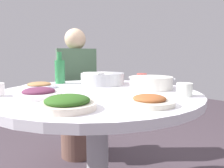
{
  "coord_description": "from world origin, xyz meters",
  "views": [
    {
      "loc": [
        -0.72,
        -0.87,
        0.94
      ],
      "look_at": [
        0.12,
        0.01,
        0.78
      ],
      "focal_mm": 33.25,
      "sensor_mm": 36.0,
      "label": 1
    }
  ],
  "objects_px": {
    "round_dining_table": "(97,114)",
    "stool_for_diner_left": "(77,133)",
    "dish_tofu_braise": "(39,85)",
    "dish_eggplant": "(39,93)",
    "green_bottle": "(60,71)",
    "rice_bowl": "(102,78)",
    "soup_bowl": "(151,83)",
    "dish_stirfry": "(149,101)",
    "diner_left": "(76,78)",
    "dish_greens": "(67,103)",
    "tea_cup_near": "(184,90)",
    "tea_cup_far": "(142,79)"
  },
  "relations": [
    {
      "from": "round_dining_table",
      "to": "stool_for_diner_left",
      "type": "xyz_separation_m",
      "value": [
        0.36,
        0.73,
        -0.41
      ]
    },
    {
      "from": "dish_tofu_braise",
      "to": "dish_eggplant",
      "type": "bearing_deg",
      "value": -115.08
    },
    {
      "from": "dish_eggplant",
      "to": "green_bottle",
      "type": "height_order",
      "value": "green_bottle"
    },
    {
      "from": "rice_bowl",
      "to": "green_bottle",
      "type": "bearing_deg",
      "value": 125.06
    },
    {
      "from": "rice_bowl",
      "to": "round_dining_table",
      "type": "bearing_deg",
      "value": -137.73
    },
    {
      "from": "soup_bowl",
      "to": "dish_tofu_braise",
      "type": "distance_m",
      "value": 0.68
    },
    {
      "from": "rice_bowl",
      "to": "stool_for_diner_left",
      "type": "bearing_deg",
      "value": 74.33
    },
    {
      "from": "green_bottle",
      "to": "stool_for_diner_left",
      "type": "bearing_deg",
      "value": 40.98
    },
    {
      "from": "dish_stirfry",
      "to": "dish_tofu_braise",
      "type": "bearing_deg",
      "value": 99.12
    },
    {
      "from": "dish_eggplant",
      "to": "green_bottle",
      "type": "relative_size",
      "value": 0.99
    },
    {
      "from": "round_dining_table",
      "to": "diner_left",
      "type": "relative_size",
      "value": 1.46
    },
    {
      "from": "stool_for_diner_left",
      "to": "dish_greens",
      "type": "bearing_deg",
      "value": -125.71
    },
    {
      "from": "tea_cup_near",
      "to": "tea_cup_far",
      "type": "bearing_deg",
      "value": 62.59
    },
    {
      "from": "dish_greens",
      "to": "green_bottle",
      "type": "xyz_separation_m",
      "value": [
        0.36,
        0.67,
        0.07
      ]
    },
    {
      "from": "dish_greens",
      "to": "tea_cup_far",
      "type": "xyz_separation_m",
      "value": [
        0.76,
        0.25,
        0.01
      ]
    },
    {
      "from": "rice_bowl",
      "to": "dish_stirfry",
      "type": "distance_m",
      "value": 0.64
    },
    {
      "from": "tea_cup_near",
      "to": "dish_stirfry",
      "type": "bearing_deg",
      "value": 177.88
    },
    {
      "from": "dish_greens",
      "to": "dish_eggplant",
      "type": "relative_size",
      "value": 0.96
    },
    {
      "from": "dish_greens",
      "to": "tea_cup_far",
      "type": "distance_m",
      "value": 0.8
    },
    {
      "from": "dish_tofu_braise",
      "to": "tea_cup_far",
      "type": "distance_m",
      "value": 0.68
    },
    {
      "from": "round_dining_table",
      "to": "rice_bowl",
      "type": "bearing_deg",
      "value": 42.27
    },
    {
      "from": "diner_left",
      "to": "dish_stirfry",
      "type": "bearing_deg",
      "value": -110.31
    },
    {
      "from": "dish_greens",
      "to": "dish_tofu_braise",
      "type": "relative_size",
      "value": 1.05
    },
    {
      "from": "dish_stirfry",
      "to": "diner_left",
      "type": "height_order",
      "value": "diner_left"
    },
    {
      "from": "tea_cup_near",
      "to": "stool_for_diner_left",
      "type": "xyz_separation_m",
      "value": [
        0.15,
        1.13,
        -0.57
      ]
    },
    {
      "from": "rice_bowl",
      "to": "soup_bowl",
      "type": "height_order",
      "value": "rice_bowl"
    },
    {
      "from": "dish_tofu_braise",
      "to": "stool_for_diner_left",
      "type": "distance_m",
      "value": 0.86
    },
    {
      "from": "rice_bowl",
      "to": "stool_for_diner_left",
      "type": "distance_m",
      "value": 0.8
    },
    {
      "from": "dish_greens",
      "to": "tea_cup_far",
      "type": "height_order",
      "value": "tea_cup_far"
    },
    {
      "from": "dish_eggplant",
      "to": "tea_cup_far",
      "type": "distance_m",
      "value": 0.74
    },
    {
      "from": "diner_left",
      "to": "soup_bowl",
      "type": "bearing_deg",
      "value": -94.38
    },
    {
      "from": "round_dining_table",
      "to": "stool_for_diner_left",
      "type": "bearing_deg",
      "value": 63.76
    },
    {
      "from": "rice_bowl",
      "to": "diner_left",
      "type": "height_order",
      "value": "diner_left"
    },
    {
      "from": "round_dining_table",
      "to": "dish_eggplant",
      "type": "relative_size",
      "value": 5.05
    },
    {
      "from": "dish_eggplant",
      "to": "dish_stirfry",
      "type": "xyz_separation_m",
      "value": [
        0.25,
        -0.45,
        -0.0
      ]
    },
    {
      "from": "dish_eggplant",
      "to": "stool_for_diner_left",
      "type": "relative_size",
      "value": 0.51
    },
    {
      "from": "diner_left",
      "to": "round_dining_table",
      "type": "bearing_deg",
      "value": -116.24
    },
    {
      "from": "dish_eggplant",
      "to": "dish_stirfry",
      "type": "bearing_deg",
      "value": -61.18
    },
    {
      "from": "soup_bowl",
      "to": "green_bottle",
      "type": "distance_m",
      "value": 0.65
    },
    {
      "from": "dish_stirfry",
      "to": "rice_bowl",
      "type": "bearing_deg",
      "value": 65.61
    },
    {
      "from": "soup_bowl",
      "to": "diner_left",
      "type": "bearing_deg",
      "value": 85.62
    },
    {
      "from": "rice_bowl",
      "to": "green_bottle",
      "type": "distance_m",
      "value": 0.31
    },
    {
      "from": "dish_greens",
      "to": "dish_stirfry",
      "type": "xyz_separation_m",
      "value": [
        0.27,
        -0.17,
        -0.01
      ]
    },
    {
      "from": "dish_greens",
      "to": "dish_eggplant",
      "type": "distance_m",
      "value": 0.29
    },
    {
      "from": "dish_greens",
      "to": "rice_bowl",
      "type": "bearing_deg",
      "value": 37.78
    },
    {
      "from": "tea_cup_far",
      "to": "stool_for_diner_left",
      "type": "xyz_separation_m",
      "value": [
        -0.08,
        0.7,
        -0.57
      ]
    },
    {
      "from": "dish_eggplant",
      "to": "diner_left",
      "type": "xyz_separation_m",
      "value": [
        0.66,
        0.67,
        -0.02
      ]
    },
    {
      "from": "rice_bowl",
      "to": "soup_bowl",
      "type": "bearing_deg",
      "value": -76.12
    },
    {
      "from": "dish_stirfry",
      "to": "soup_bowl",
      "type": "bearing_deg",
      "value": 34.68
    },
    {
      "from": "dish_stirfry",
      "to": "green_bottle",
      "type": "distance_m",
      "value": 0.84
    }
  ]
}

